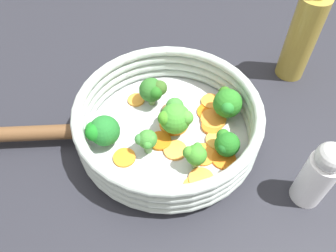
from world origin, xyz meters
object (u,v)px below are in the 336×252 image
Objects in this scene: carrot_slice_0 at (202,154)px; broccoli_floret_5 at (195,155)px; carrot_slice_4 at (158,140)px; carrot_slice_5 at (208,112)px; salt_shaker at (319,175)px; carrot_slice_2 at (136,100)px; carrot_slice_7 at (213,119)px; carrot_slice_9 at (211,102)px; broccoli_floret_3 at (226,144)px; broccoli_floret_2 at (153,90)px; carrot_slice_3 at (222,161)px; broccoli_floret_0 at (175,117)px; carrot_slice_13 at (201,179)px; carrot_slice_6 at (218,140)px; broccoli_floret_1 at (227,103)px; carrot_slice_10 at (212,126)px; oil_bottle at (302,37)px; mushroom_piece_0 at (170,110)px; broccoli_floret_4 at (147,140)px; carrot_slice_11 at (195,186)px; carrot_slice_12 at (175,150)px; skillet at (168,134)px; carrot_slice_1 at (124,158)px; broccoli_floret_6 at (102,131)px.

carrot_slice_0 is 0.89× the size of broccoli_floret_5.
carrot_slice_5 is at bearing -22.61° from carrot_slice_4.
salt_shaker is (0.02, -0.15, 0.04)m from carrot_slice_0.
salt_shaker reaches higher than carrot_slice_2.
carrot_slice_7 and carrot_slice_9 have the same top height.
broccoli_floret_3 is 0.13m from salt_shaker.
carrot_slice_9 is at bearing -56.74° from broccoli_floret_2.
broccoli_floret_0 reaches higher than carrot_slice_3.
carrot_slice_13 is (-0.04, 0.01, 0.00)m from carrot_slice_3.
carrot_slice_5 is 0.75× the size of broccoli_floret_2.
carrot_slice_7 is 0.99× the size of broccoli_floret_3.
carrot_slice_13 is 0.71× the size of broccoli_floret_2.
broccoli_floret_0 is at bearing 157.23° from carrot_slice_5.
carrot_slice_6 is 0.06m from broccoli_floret_1.
broccoli_floret_1 reaches higher than carrot_slice_2.
carrot_slice_10 reaches higher than carrot_slice_5.
broccoli_floret_1 is at bearing 163.60° from oil_bottle.
broccoli_floret_4 is at bearing -171.96° from mushroom_piece_0.
broccoli_floret_3 is 0.11m from mushroom_piece_0.
carrot_slice_13 is at bearing 174.71° from oil_bottle.
mushroom_piece_0 is at bearing -93.33° from broccoli_floret_2.
carrot_slice_4 is 1.07× the size of carrot_slice_11.
skillet is at bearing 48.96° from carrot_slice_12.
broccoli_floret_1 reaches higher than carrot_slice_10.
broccoli_floret_1 is at bearing -35.54° from carrot_slice_7.
oil_bottle is at bearing -23.49° from carrot_slice_1.
carrot_slice_7 is 0.75× the size of broccoli_floret_1.
carrot_slice_11 is 0.89× the size of carrot_slice_13.
broccoli_floret_0 is 1.03× the size of broccoli_floret_1.
carrot_slice_4 is at bearing 171.31° from skillet.
carrot_slice_9 is 0.10m from broccoli_floret_3.
broccoli_floret_1 is 0.12m from broccoli_floret_2.
broccoli_floret_0 is 1.27× the size of broccoli_floret_5.
broccoli_floret_6 is (-0.02, 0.06, 0.00)m from broccoli_floret_4.
skillet is 0.08m from carrot_slice_1.
broccoli_floret_6 is at bearing 116.06° from broccoli_floret_3.
mushroom_piece_0 is at bearing -5.30° from carrot_slice_1.
broccoli_floret_1 reaches higher than carrot_slice_4.
carrot_slice_11 is at bearing -159.93° from carrot_slice_5.
mushroom_piece_0 is 0.25× the size of salt_shaker.
carrot_slice_10 is 0.11m from carrot_slice_11.
carrot_slice_3 is 0.95× the size of carrot_slice_5.
broccoli_floret_2 is at bearing 53.61° from carrot_slice_11.
mushroom_piece_0 is 0.26m from oil_bottle.
oil_bottle reaches higher than broccoli_floret_4.
carrot_slice_13 is at bearing 172.83° from broccoli_floret_3.
carrot_slice_13 is (-0.04, -0.02, 0.00)m from carrot_slice_0.
carrot_slice_3 is 0.80× the size of broccoli_floret_5.
carrot_slice_1 is 0.12m from broccoli_floret_2.
carrot_slice_3 is at bearing -13.89° from carrot_slice_11.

